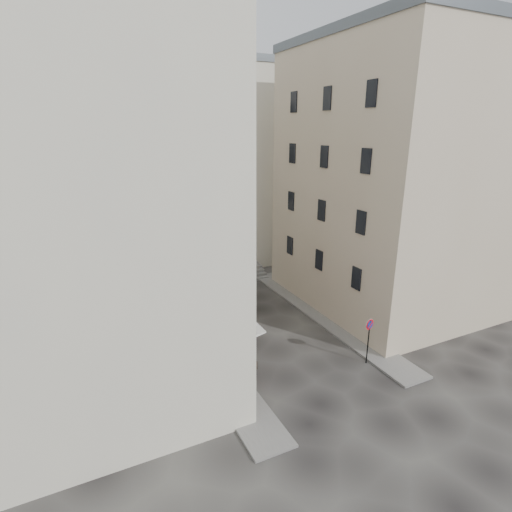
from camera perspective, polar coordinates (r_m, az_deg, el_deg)
ground at (r=24.86m, az=4.49°, el=-13.10°), size 90.00×90.00×0.00m
sidewalk_left at (r=26.48m, az=-8.62°, el=-11.05°), size 2.00×22.00×0.12m
sidewalk_right at (r=29.23m, az=9.24°, el=-8.18°), size 2.00×18.00×0.12m
building_left at (r=21.49m, az=-24.75°, el=9.69°), size 12.20×16.20×20.60m
building_right at (r=30.80m, az=18.95°, el=10.44°), size 12.20×14.20×18.60m
building_back at (r=38.80m, az=-11.04°, el=12.38°), size 18.20×10.20×18.60m
cafe_storefront at (r=23.15m, az=-6.12°, el=-10.31°), size 1.74×7.30×3.50m
stone_steps at (r=35.04m, az=-5.85°, el=-2.94°), size 9.00×3.15×0.80m
bollard_near at (r=22.56m, az=-1.58°, el=-15.00°), size 0.12×0.12×0.98m
bollard_mid at (r=25.35m, az=-4.89°, el=-11.09°), size 0.12×0.12×0.98m
bollard_far at (r=28.30m, az=-7.46°, el=-7.95°), size 0.12×0.12×0.98m
no_parking_sign at (r=23.38m, az=15.86°, el=-10.46°), size 0.62×0.17×2.74m
bistro_table_a at (r=22.22m, az=-1.44°, el=-15.89°), size 1.16×0.54×0.82m
bistro_table_b at (r=23.76m, az=-2.27°, el=-13.33°), size 1.30×0.61×0.91m
bistro_table_c at (r=24.34m, az=-4.00°, el=-12.47°), size 1.38×0.65×0.97m
bistro_table_d at (r=25.35m, az=-3.63°, el=-11.17°), size 1.34×0.63×0.94m
bistro_table_e at (r=27.12m, az=-6.63°, el=-9.40°), size 1.13×0.53×0.80m
pedestrian at (r=24.02m, az=-3.52°, el=-11.94°), size 0.63×0.43×1.69m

